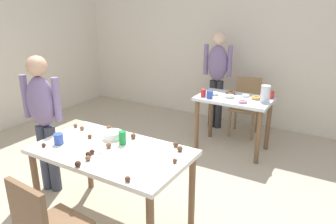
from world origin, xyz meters
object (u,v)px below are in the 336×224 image
(soda_can, at_px, (122,138))
(pitcher_far, at_px, (265,93))
(dining_table_near, at_px, (112,159))
(person_girl_near, at_px, (43,114))
(mixing_bowl, at_px, (113,135))
(dining_table_far, at_px, (234,107))
(person_adult_far, at_px, (217,71))
(chair_far_table, at_px, (246,103))

(soda_can, relative_size, pitcher_far, 0.59)
(dining_table_near, xyz_separation_m, person_girl_near, (-0.97, 0.09, 0.22))
(mixing_bowl, bearing_deg, dining_table_far, 74.62)
(dining_table_near, distance_m, person_adult_far, 2.74)
(person_adult_far, relative_size, soda_can, 12.68)
(person_adult_far, bearing_deg, dining_table_near, -86.82)
(mixing_bowl, relative_size, soda_can, 1.48)
(soda_can, bearing_deg, person_adult_far, 93.73)
(mixing_bowl, bearing_deg, soda_can, -19.05)
(chair_far_table, bearing_deg, mixing_bowl, -100.88)
(dining_table_far, relative_size, soda_can, 7.96)
(chair_far_table, bearing_deg, dining_table_near, -97.19)
(chair_far_table, distance_m, person_adult_far, 0.66)
(dining_table_near, bearing_deg, soda_can, 83.09)
(dining_table_near, relative_size, mixing_bowl, 7.61)
(mixing_bowl, bearing_deg, pitcher_far, 64.58)
(pitcher_far, bearing_deg, person_girl_near, -130.64)
(mixing_bowl, height_order, soda_can, soda_can)
(chair_far_table, height_order, mixing_bowl, chair_far_table)
(person_adult_far, distance_m, pitcher_far, 1.11)
(chair_far_table, distance_m, soda_can, 2.63)
(person_girl_near, bearing_deg, dining_table_far, 55.95)
(soda_can, bearing_deg, dining_table_near, -96.91)
(dining_table_near, relative_size, pitcher_far, 6.59)
(person_girl_near, distance_m, person_adult_far, 2.75)
(dining_table_near, distance_m, pitcher_far, 2.25)
(mixing_bowl, xyz_separation_m, soda_can, (0.16, -0.06, 0.03))
(dining_table_far, height_order, person_adult_far, person_adult_far)
(dining_table_near, height_order, pitcher_far, pitcher_far)
(soda_can, bearing_deg, chair_far_table, 82.79)
(person_girl_near, height_order, person_adult_far, person_adult_far)
(dining_table_near, relative_size, chair_far_table, 1.58)
(chair_far_table, relative_size, soda_can, 7.13)
(mixing_bowl, bearing_deg, person_adult_far, 90.20)
(dining_table_near, relative_size, person_adult_far, 0.89)
(chair_far_table, height_order, pitcher_far, pitcher_far)
(chair_far_table, xyz_separation_m, pitcher_far, (0.42, -0.62, 0.36))
(person_adult_far, height_order, pitcher_far, person_adult_far)
(dining_table_near, bearing_deg, chair_far_table, 82.81)
(person_girl_near, xyz_separation_m, person_adult_far, (0.81, 2.63, 0.05))
(dining_table_far, bearing_deg, soda_can, -100.46)
(person_girl_near, bearing_deg, dining_table_near, -5.37)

